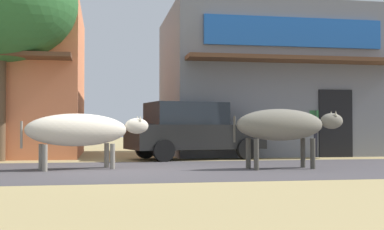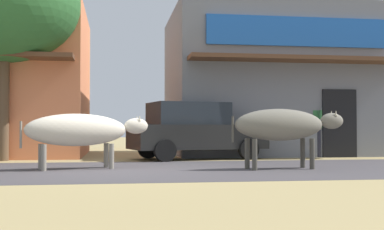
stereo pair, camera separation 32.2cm
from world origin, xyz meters
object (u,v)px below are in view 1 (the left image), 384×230
object	(u,v)px
parked_hatchback_car	(192,130)
cow_far_dark	(283,126)
roadside_tree	(1,2)
pedestrian_by_shop	(314,125)
cow_near_brown	(80,130)

from	to	relation	value
parked_hatchback_car	cow_far_dark	distance (m)	4.09
roadside_tree	pedestrian_by_shop	bearing A→B (deg)	1.97
parked_hatchback_car	cow_far_dark	size ratio (longest dim) A/B	1.55
pedestrian_by_shop	roadside_tree	bearing A→B (deg)	-178.03
roadside_tree	cow_near_brown	distance (m)	5.32
cow_far_dark	pedestrian_by_shop	distance (m)	4.92
roadside_tree	cow_far_dark	world-z (taller)	roadside_tree
roadside_tree	parked_hatchback_car	size ratio (longest dim) A/B	1.47
roadside_tree	pedestrian_by_shop	size ratio (longest dim) A/B	3.61
cow_far_dark	pedestrian_by_shop	world-z (taller)	pedestrian_by_shop
cow_near_brown	pedestrian_by_shop	distance (m)	7.84
roadside_tree	cow_far_dark	size ratio (longest dim) A/B	2.27
parked_hatchback_car	cow_far_dark	world-z (taller)	parked_hatchback_car
roadside_tree	pedestrian_by_shop	world-z (taller)	roadside_tree
roadside_tree	cow_far_dark	distance (m)	8.48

